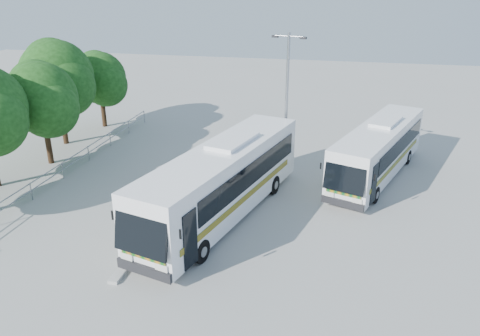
% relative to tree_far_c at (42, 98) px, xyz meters
% --- Properties ---
extents(ground, '(100.00, 100.00, 0.00)m').
position_rel_tree_far_c_xyz_m(ground, '(12.12, -5.10, -4.26)').
color(ground, '#9C9C97').
rests_on(ground, ground).
extents(kerb_divider, '(0.40, 16.00, 0.15)m').
position_rel_tree_far_c_xyz_m(kerb_divider, '(9.82, -3.10, -4.18)').
color(kerb_divider, '#B2B2AD').
rests_on(kerb_divider, ground).
extents(railing, '(0.06, 22.00, 1.00)m').
position_rel_tree_far_c_xyz_m(railing, '(2.12, -1.10, -3.52)').
color(railing, gray).
rests_on(railing, ground).
extents(tree_far_c, '(4.97, 4.69, 6.49)m').
position_rel_tree_far_c_xyz_m(tree_far_c, '(0.00, 0.00, 0.00)').
color(tree_far_c, '#382314').
rests_on(tree_far_c, ground).
extents(tree_far_d, '(5.62, 5.30, 7.33)m').
position_rel_tree_far_c_xyz_m(tree_far_d, '(-1.19, 3.70, 0.56)').
color(tree_far_d, '#382314').
rests_on(tree_far_d, ground).
extents(tree_far_e, '(4.54, 4.28, 5.92)m').
position_rel_tree_far_c_xyz_m(tree_far_e, '(-0.51, 8.20, -0.37)').
color(tree_far_e, '#382314').
rests_on(tree_far_e, ground).
extents(coach_main, '(5.70, 13.01, 3.55)m').
position_rel_tree_far_c_xyz_m(coach_main, '(12.61, -4.60, -2.31)').
color(coach_main, white).
rests_on(coach_main, ground).
extents(coach_adjacent, '(5.92, 11.34, 3.12)m').
position_rel_tree_far_c_xyz_m(coach_adjacent, '(20.30, 2.28, -2.55)').
color(coach_adjacent, white).
rests_on(coach_adjacent, ground).
extents(lamppost, '(2.01, 0.66, 8.30)m').
position_rel_tree_far_c_xyz_m(lamppost, '(14.80, 1.94, 0.32)').
color(lamppost, '#94979C').
rests_on(lamppost, ground).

